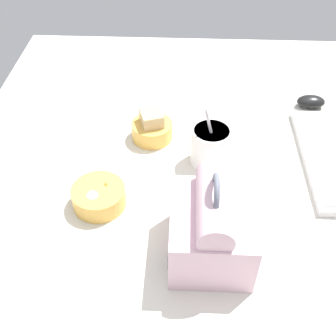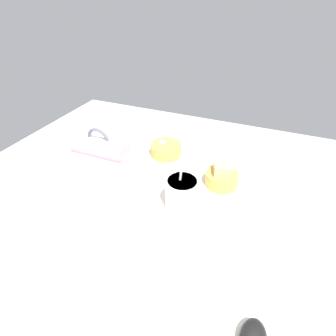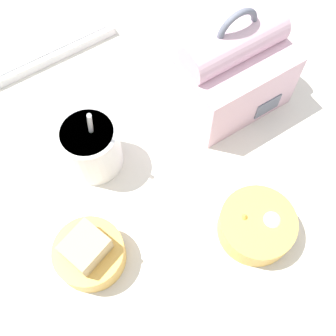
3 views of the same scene
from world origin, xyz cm
name	(u,v)px [view 3 (image 3 of 3)]	position (x,y,z in cm)	size (l,w,h in cm)	color
desk_surface	(143,177)	(0.00, 0.00, 1.00)	(140.00, 110.00, 2.00)	silver
keyboard	(18,49)	(-6.56, 35.44, 3.02)	(36.35, 12.13, 2.10)	silver
lunch_bag	(229,69)	(21.23, 5.90, 9.33)	(18.19, 15.74, 20.06)	beige
soup_cup	(91,146)	(-5.23, 6.59, 6.97)	(9.39, 9.39, 15.85)	white
bento_bowl_sandwich	(89,253)	(-13.69, -7.90, 4.95)	(10.45, 10.45, 7.91)	#EAB24C
bento_bowl_snacks	(256,225)	(9.80, -17.69, 4.42)	(11.64, 11.64, 5.41)	#EAB24C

